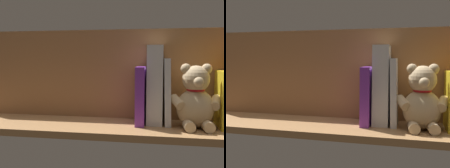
{
  "view_description": "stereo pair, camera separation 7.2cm",
  "coord_description": "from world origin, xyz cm",
  "views": [
    {
      "loc": [
        -15.35,
        86.63,
        21.28
      ],
      "look_at": [
        0.0,
        0.0,
        13.21
      ],
      "focal_mm": 43.54,
      "sensor_mm": 36.0,
      "label": 1
    },
    {
      "loc": [
        -22.36,
        85.09,
        21.28
      ],
      "look_at": [
        0.0,
        0.0,
        13.21
      ],
      "focal_mm": 43.54,
      "sensor_mm": 36.0,
      "label": 2
    }
  ],
  "objects": [
    {
      "name": "book_6",
      "position": [
        -17.83,
        -3.38,
        10.77
      ],
      "size": [
        2.47,
        11.07,
        21.58
      ],
      "primitive_type": "cube",
      "rotation": [
        0.0,
        0.02,
        0.0
      ],
      "color": "silver",
      "rests_on": "ground_plane"
    },
    {
      "name": "dictionary_thick_white",
      "position": [
        -13.77,
        -3.66,
        12.85
      ],
      "size": [
        5.07,
        10.31,
        25.7
      ],
      "primitive_type": "cube",
      "color": "silver",
      "rests_on": "ground_plane"
    },
    {
      "name": "book_7",
      "position": [
        -9.23,
        -2.65,
        9.4
      ],
      "size": [
        2.9,
        12.53,
        18.8
      ],
      "primitive_type": "cube",
      "color": "purple",
      "rests_on": "ground_plane"
    },
    {
      "name": "ground_plane",
      "position": [
        0.0,
        0.0,
        -1.1
      ],
      "size": [
        111.31,
        24.63,
        2.2
      ],
      "primitive_type": "cube",
      "color": "#A87A4C"
    },
    {
      "name": "teddy_bear",
      "position": [
        -26.35,
        0.21,
        8.77
      ],
      "size": [
        16.12,
        13.34,
        19.93
      ],
      "rotation": [
        0.0,
        0.0,
        0.08
      ],
      "color": "#D1B284",
      "rests_on": "ground_plane"
    },
    {
      "name": "shelf_back_panel",
      "position": [
        0.0,
        -10.06,
        15.88
      ],
      "size": [
        111.31,
        1.5,
        31.76
      ],
      "primitive_type": "cube",
      "color": "#9A683F",
      "rests_on": "ground_plane"
    }
  ]
}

